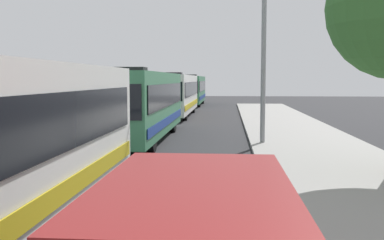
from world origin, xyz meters
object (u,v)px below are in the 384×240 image
at_px(bus_middle, 175,93).
at_px(box_truck_oncoming, 168,88).
at_px(bus_fourth_in_line, 191,89).
at_px(streetlamp_mid, 264,21).
at_px(bus_second_in_line, 140,103).

relative_size(bus_middle, box_truck_oncoming, 1.70).
xyz_separation_m(bus_middle, box_truck_oncoming, (-3.30, 20.70, 0.01)).
bearing_deg(bus_fourth_in_line, box_truck_oncoming, 115.92).
height_order(bus_middle, streetlamp_mid, streetlamp_mid).
bearing_deg(streetlamp_mid, bus_second_in_line, 165.64).
distance_m(bus_middle, bus_fourth_in_line, 13.91).
xyz_separation_m(bus_second_in_line, bus_middle, (0.00, 13.32, 0.00)).
bearing_deg(bus_fourth_in_line, streetlamp_mid, -79.32).
xyz_separation_m(bus_middle, streetlamp_mid, (5.40, -14.70, 3.40)).
height_order(bus_second_in_line, box_truck_oncoming, bus_second_in_line).
relative_size(bus_middle, bus_fourth_in_line, 1.07).
xyz_separation_m(bus_second_in_line, streetlamp_mid, (5.40, -1.38, 3.40)).
bearing_deg(bus_second_in_line, bus_fourth_in_line, 90.00).
relative_size(bus_second_in_line, box_truck_oncoming, 1.60).
height_order(bus_fourth_in_line, box_truck_oncoming, bus_fourth_in_line).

